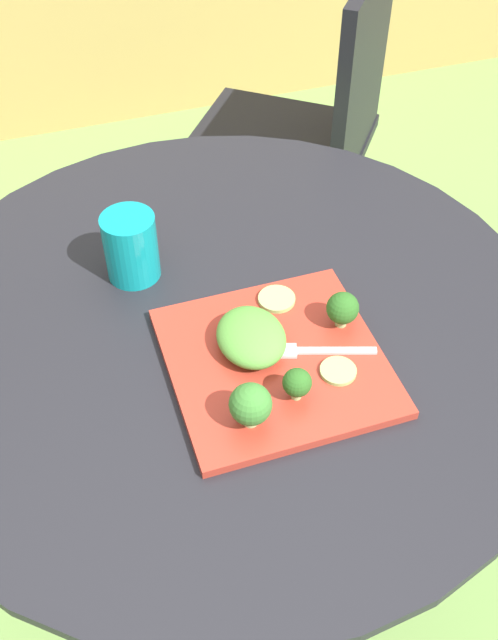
# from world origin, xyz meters

# --- Properties ---
(ground_plane) EXTENTS (12.00, 12.00, 0.00)m
(ground_plane) POSITION_xyz_m (0.00, 0.00, 0.00)
(ground_plane) COLOR #70994C
(patio_table) EXTENTS (0.97, 0.97, 0.71)m
(patio_table) POSITION_xyz_m (0.00, 0.00, 0.48)
(patio_table) COLOR black
(patio_table) RESTS_ON ground_plane
(patio_chair) EXTENTS (0.62, 0.62, 0.90)m
(patio_chair) POSITION_xyz_m (0.44, 0.74, 0.53)
(patio_chair) COLOR black
(patio_chair) RESTS_ON ground_plane
(salad_plate) EXTENTS (0.29, 0.29, 0.01)m
(salad_plate) POSITION_xyz_m (0.04, -0.11, 0.72)
(salad_plate) COLOR #AD3323
(salad_plate) RESTS_ON patio_table
(drinking_glass) EXTENTS (0.08, 0.08, 0.11)m
(drinking_glass) POSITION_xyz_m (-0.11, 0.13, 0.76)
(drinking_glass) COLOR #0F8C93
(drinking_glass) RESTS_ON patio_table
(fork) EXTENTS (0.15, 0.06, 0.00)m
(fork) POSITION_xyz_m (0.09, -0.12, 0.73)
(fork) COLOR silver
(fork) RESTS_ON salad_plate
(lettuce_mound) EXTENTS (0.09, 0.11, 0.04)m
(lettuce_mound) POSITION_xyz_m (0.01, -0.08, 0.75)
(lettuce_mound) COLOR #519338
(lettuce_mound) RESTS_ON salad_plate
(broccoli_floret_0) EXTENTS (0.04, 0.04, 0.05)m
(broccoli_floret_0) POSITION_xyz_m (0.04, -0.18, 0.75)
(broccoli_floret_0) COLOR #99B770
(broccoli_floret_0) RESTS_ON salad_plate
(broccoli_floret_1) EXTENTS (0.05, 0.05, 0.06)m
(broccoli_floret_1) POSITION_xyz_m (-0.03, -0.20, 0.76)
(broccoli_floret_1) COLOR #99B770
(broccoli_floret_1) RESTS_ON salad_plate
(broccoli_floret_2) EXTENTS (0.05, 0.05, 0.06)m
(broccoli_floret_2) POSITION_xyz_m (0.15, -0.08, 0.76)
(broccoli_floret_2) COLOR #99B770
(broccoli_floret_2) RESTS_ON salad_plate
(cucumber_slice_0) EXTENTS (0.05, 0.05, 0.01)m
(cucumber_slice_0) POSITION_xyz_m (0.11, -0.16, 0.73)
(cucumber_slice_0) COLOR #8EB766
(cucumber_slice_0) RESTS_ON salad_plate
(cucumber_slice_1) EXTENTS (0.05, 0.05, 0.01)m
(cucumber_slice_1) POSITION_xyz_m (0.08, -0.01, 0.73)
(cucumber_slice_1) COLOR #8EB766
(cucumber_slice_1) RESTS_ON salad_plate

